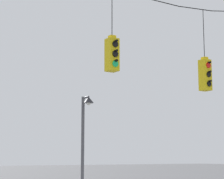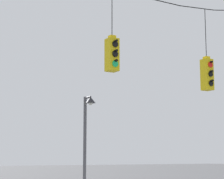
# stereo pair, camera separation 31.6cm
# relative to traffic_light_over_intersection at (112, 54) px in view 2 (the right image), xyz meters

# --- Properties ---
(traffic_light_over_intersection) EXTENTS (0.34, 0.58, 2.71)m
(traffic_light_over_intersection) POSITION_rel_traffic_light_over_intersection_xyz_m (0.00, 0.00, 0.00)
(traffic_light_over_intersection) COLOR yellow
(traffic_light_near_right_pole) EXTENTS (0.34, 0.58, 2.98)m
(traffic_light_near_right_pole) POSITION_rel_traffic_light_over_intersection_xyz_m (3.97, -0.00, -0.22)
(traffic_light_near_right_pole) COLOR yellow
(street_lamp) EXTENTS (0.38, 0.66, 4.47)m
(street_lamp) POSITION_rel_traffic_light_over_intersection_xyz_m (0.86, 3.15, -2.34)
(street_lamp) COLOR #515156
(street_lamp) RESTS_ON ground_plane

